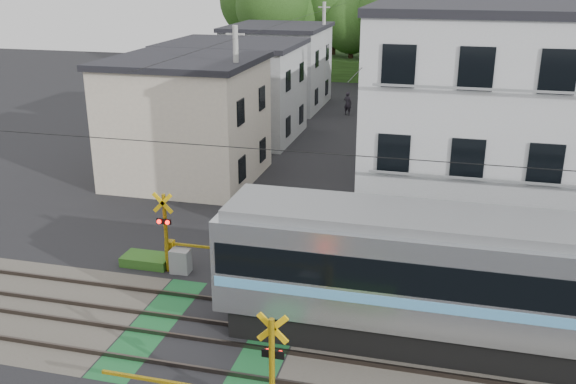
# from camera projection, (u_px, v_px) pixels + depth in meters

# --- Properties ---
(ground) EXTENTS (120.00, 120.00, 0.00)m
(ground) POSITION_uv_depth(u_px,v_px,m) (210.00, 333.00, 19.59)
(ground) COLOR black
(track_bed) EXTENTS (120.00, 120.00, 0.14)m
(track_bed) POSITION_uv_depth(u_px,v_px,m) (210.00, 332.00, 19.57)
(track_bed) COLOR #47423A
(track_bed) RESTS_ON ground
(crossing_signal_far) EXTENTS (4.74, 0.65, 3.09)m
(crossing_signal_far) POSITION_uv_depth(u_px,v_px,m) (178.00, 254.00, 23.29)
(crossing_signal_far) COLOR yellow
(crossing_signal_far) RESTS_ON ground
(apartment_block) EXTENTS (10.20, 8.36, 9.30)m
(apartment_block) POSITION_uv_depth(u_px,v_px,m) (500.00, 129.00, 24.71)
(apartment_block) COLOR silver
(apartment_block) RESTS_ON ground
(houses_row) EXTENTS (22.07, 31.35, 6.80)m
(houses_row) POSITION_uv_depth(u_px,v_px,m) (353.00, 84.00, 42.11)
(houses_row) COLOR beige
(houses_row) RESTS_ON ground
(tree_hill) EXTENTS (40.00, 13.54, 11.86)m
(tree_hill) POSITION_uv_depth(u_px,v_px,m) (395.00, 17.00, 62.23)
(tree_hill) COLOR #294E1A
(tree_hill) RESTS_ON ground
(catenary) EXTENTS (60.00, 5.04, 7.00)m
(catenary) POSITION_uv_depth(u_px,v_px,m) (417.00, 242.00, 16.98)
(catenary) COLOR #2D2D33
(catenary) RESTS_ON ground
(utility_poles) EXTENTS (7.90, 42.00, 8.00)m
(utility_poles) POSITION_uv_depth(u_px,v_px,m) (325.00, 78.00, 39.48)
(utility_poles) COLOR #A5A5A0
(utility_poles) RESTS_ON ground
(pedestrian) EXTENTS (0.74, 0.61, 1.75)m
(pedestrian) POSITION_uv_depth(u_px,v_px,m) (348.00, 103.00, 47.88)
(pedestrian) COLOR #28232C
(pedestrian) RESTS_ON ground
(weed_patches) EXTENTS (10.25, 8.80, 0.40)m
(weed_patches) POSITION_uv_depth(u_px,v_px,m) (264.00, 337.00, 19.03)
(weed_patches) COLOR #2D5E1E
(weed_patches) RESTS_ON ground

